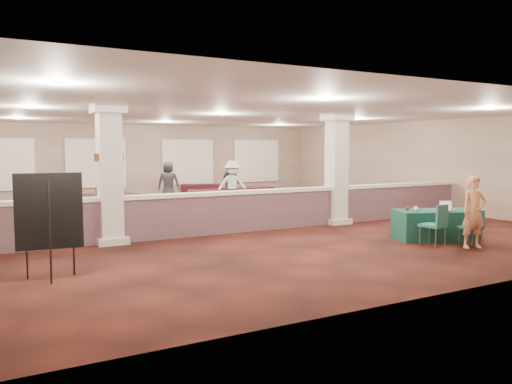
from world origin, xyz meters
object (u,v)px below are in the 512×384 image
far_table_front_center (214,200)px  far_table_front_right (289,207)px  woman (474,212)px  near_table (435,225)px  conf_chair_main (473,225)px  far_table_back_right (247,198)px  attendee_c (230,183)px  conf_chair_side (437,222)px  far_table_back_center (201,192)px  easel_board (49,212)px  far_table_back_left (62,207)px  attendee_d (168,183)px  attendee_b (232,185)px  far_table_front_left (112,206)px  attendee_a (107,201)px

far_table_front_center → far_table_front_right: (1.43, -2.70, -0.04)m
woman → far_table_front_right: size_ratio=1.01×
near_table → conf_chair_main: 1.02m
conf_chair_main → far_table_back_right: conf_chair_main is taller
attendee_c → conf_chair_main: bearing=-107.7°
conf_chair_main → conf_chair_side: (-0.74, 0.38, 0.08)m
far_table_front_right → far_table_back_center: size_ratio=0.95×
easel_board → far_table_front_center: easel_board is taller
far_table_back_left → attendee_d: bearing=27.7°
conf_chair_side → attendee_c: bearing=81.0°
attendee_b → attendee_d: 2.88m
far_table_front_center → far_table_back_right: far_table_back_right is taller
conf_chair_side → conf_chair_main: bearing=-38.9°
far_table_front_center → attendee_b: size_ratio=1.03×
easel_board → far_table_front_left: (2.61, 7.31, -0.78)m
conf_chair_main → attendee_a: attendee_a is taller
conf_chair_main → far_table_front_right: size_ratio=0.52×
easel_board → far_table_back_left: size_ratio=0.97×
easel_board → far_table_front_left: easel_board is taller
far_table_front_left → far_table_front_right: far_table_front_left is taller
conf_chair_main → attendee_d: size_ratio=0.48×
conf_chair_side → attendee_d: 11.07m
conf_chair_side → attendee_a: 8.24m
far_table_front_right → far_table_back_left: size_ratio=0.85×
woman → attendee_c: size_ratio=0.95×
near_table → easel_board: bearing=-161.8°
far_table_back_left → near_table: bearing=-46.7°
conf_chair_side → far_table_back_right: (-0.35, 8.55, -0.18)m
conf_chair_main → easel_board: 8.84m
far_table_front_left → far_table_front_right: 5.68m
easel_board → far_table_back_left: bearing=87.6°
easel_board → attendee_c: bearing=55.5°
near_table → woman: 1.21m
far_table_front_left → attendee_b: 4.34m
far_table_front_right → attendee_c: 4.19m
far_table_front_center → attendee_a: (-4.30, -2.80, 0.45)m
woman → far_table_front_right: woman is taller
woman → far_table_back_left: size_ratio=0.86×
woman → attendee_c: bearing=110.1°
attendee_b → attendee_d: bearing=142.2°
far_table_front_center → far_table_back_right: (1.43, 0.20, 0.01)m
far_table_back_right → attendee_a: 6.48m
easel_board → attendee_b: bearing=52.8°
far_table_back_left → far_table_back_center: 6.82m
conf_chair_side → attendee_d: (-2.64, 10.74, 0.30)m
woman → attendee_a: (-6.67, 6.05, 0.01)m
easel_board → woman: (8.55, -1.54, -0.34)m
conf_chair_side → attendee_c: (-0.43, 9.81, 0.28)m
far_table_back_right → attendee_c: 1.34m
far_table_front_right → attendee_b: 2.84m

